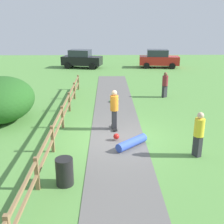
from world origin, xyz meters
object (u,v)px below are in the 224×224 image
at_px(bystander_maroon, 165,84).
at_px(skater_fallen, 130,142).
at_px(bush_large, 0,99).
at_px(parked_car_black, 81,59).
at_px(trash_bin, 65,172).
at_px(skateboard_loose, 114,100).
at_px(parked_car_red, 159,59).
at_px(skater_riding, 114,108).
at_px(bystander_yellow, 199,132).

bearing_deg(bystander_maroon, skater_fallen, -110.89).
relative_size(bush_large, bystander_maroon, 2.40).
bearing_deg(bystander_maroon, parked_car_black, 118.74).
height_order(bush_large, trash_bin, bush_large).
distance_m(skater_fallen, bystander_maroon, 8.20).
xyz_separation_m(skater_fallen, skateboard_loose, (-0.49, 6.66, -0.11)).
distance_m(bush_large, skater_fallen, 7.24).
distance_m(trash_bin, skateboard_loose, 9.56).
height_order(bush_large, parked_car_red, bush_large).
relative_size(trash_bin, parked_car_black, 0.20).
bearing_deg(skateboard_loose, parked_car_red, 68.55).
relative_size(bush_large, skater_riding, 2.14).
bearing_deg(parked_car_red, parked_car_black, 179.96).
height_order(bystander_maroon, parked_car_red, parked_car_red).
relative_size(skater_riding, skater_fallen, 1.32).
distance_m(skater_riding, parked_car_red, 18.52).
bearing_deg(skateboard_loose, bystander_yellow, -68.41).
height_order(skateboard_loose, parked_car_red, parked_car_red).
bearing_deg(bystander_yellow, parked_car_red, 84.08).
xyz_separation_m(bush_large, bystander_maroon, (9.32, 4.39, -0.20)).
bearing_deg(bush_large, skateboard_loose, 30.03).
xyz_separation_m(bush_large, parked_car_red, (11.03, 16.43, -0.18)).
bearing_deg(bystander_yellow, skateboard_loose, 111.59).
relative_size(bystander_yellow, parked_car_black, 0.40).
height_order(skater_fallen, bystander_yellow, bystander_yellow).
distance_m(bush_large, skater_riding, 5.94).
distance_m(skateboard_loose, parked_car_red, 14.00).
distance_m(bush_large, skateboard_loose, 6.91).
relative_size(skater_fallen, bystander_yellow, 0.81).
distance_m(skater_fallen, skateboard_loose, 6.68).
height_order(bush_large, skater_fallen, bush_large).
relative_size(skater_fallen, parked_car_red, 0.33).
distance_m(parked_car_red, parked_car_black, 8.31).
xyz_separation_m(bystander_maroon, parked_car_red, (1.71, 12.04, 0.02)).
xyz_separation_m(skater_fallen, bystander_maroon, (2.91, 7.63, 0.74)).
distance_m(trash_bin, skater_fallen, 3.58).
bearing_deg(parked_car_red, skater_riding, -106.44).
bearing_deg(bush_large, bystander_yellow, -24.79).
relative_size(skater_riding, parked_car_black, 0.43).
bearing_deg(parked_car_black, bystander_maroon, -61.26).
xyz_separation_m(skater_riding, skater_fallen, (0.62, -1.91, -0.89)).
bearing_deg(skater_riding, bystander_yellow, -41.75).
distance_m(skater_riding, skateboard_loose, 4.86).
distance_m(skater_riding, parked_car_black, 18.03).
distance_m(bystander_yellow, parked_car_black, 21.45).
bearing_deg(skateboard_loose, trash_bin, -100.97).
xyz_separation_m(skater_fallen, parked_car_red, (4.62, 19.67, 0.76)).
xyz_separation_m(bush_large, parked_car_black, (2.71, 16.43, -0.18)).
bearing_deg(trash_bin, skateboard_loose, 79.03).
xyz_separation_m(skater_riding, bystander_maroon, (3.53, 5.72, -0.16)).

